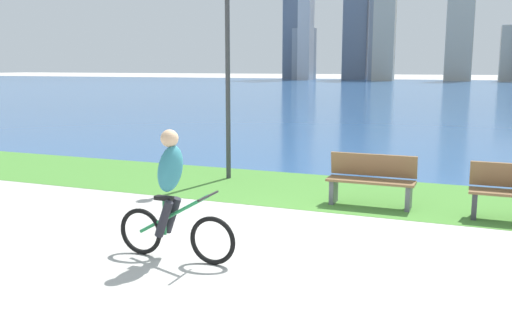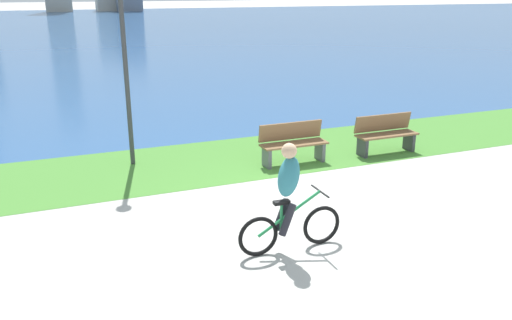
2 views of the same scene
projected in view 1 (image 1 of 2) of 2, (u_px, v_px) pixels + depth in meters
The scene contains 7 objects.
ground_plane at pixel (299, 243), 7.63m from camera, with size 300.00×300.00×0.00m, color #B2AFA8.
grass_strip_bayside at pixel (350, 193), 10.62m from camera, with size 120.00×3.08×0.01m, color #478433.
bay_water_surface at pixel (453, 91), 53.01m from camera, with size 300.00×89.50×0.00m, color #2D568C.
cyclist_lead at pixel (172, 195), 6.89m from camera, with size 1.64×0.52×1.65m.
bench_far_along_path at pixel (371, 180), 9.63m from camera, with size 1.50×0.47×0.90m.
lamppost_tall at pixel (228, 50), 11.60m from camera, with size 0.28×0.28×4.23m.
city_skyline_far_shore at pixel (372, 19), 91.26m from camera, with size 42.48×9.50×27.43m.
Camera 1 is at (2.16, -7.03, 2.42)m, focal length 38.87 mm.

